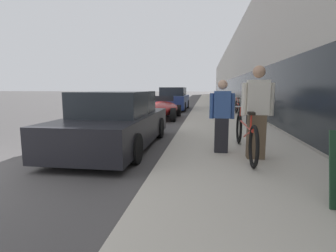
# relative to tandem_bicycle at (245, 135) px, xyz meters

# --- Properties ---
(sidewalk_slab) EXTENTS (3.23, 70.00, 0.10)m
(sidewalk_slab) POSITION_rel_tandem_bicycle_xyz_m (-0.07, 18.47, -0.45)
(sidewalk_slab) COLOR #BCB5A5
(sidewalk_slab) RESTS_ON ground
(storefront_facade) EXTENTS (10.01, 70.00, 6.35)m
(storefront_facade) POSITION_rel_tandem_bicycle_xyz_m (6.58, 26.47, 2.67)
(storefront_facade) COLOR #BCB7AD
(storefront_facade) RESTS_ON ground
(tandem_bicycle) EXTENTS (0.52, 2.78, 0.94)m
(tandem_bicycle) POSITION_rel_tandem_bicycle_xyz_m (0.00, 0.00, 0.00)
(tandem_bicycle) COLOR black
(tandem_bicycle) RESTS_ON sidewalk_slab
(person_rider) EXTENTS (0.60, 0.24, 1.78)m
(person_rider) POSITION_rel_tandem_bicycle_xyz_m (0.15, -0.36, 0.50)
(person_rider) COLOR brown
(person_rider) RESTS_ON sidewalk_slab
(person_bystander) EXTENTS (0.52, 0.20, 1.53)m
(person_bystander) POSITION_rel_tandem_bicycle_xyz_m (-0.49, 0.05, 0.37)
(person_bystander) COLOR black
(person_bystander) RESTS_ON sidewalk_slab
(bike_rack_hoop) EXTENTS (0.05, 0.60, 0.84)m
(bike_rack_hoop) POSITION_rel_tandem_bicycle_xyz_m (0.75, 4.48, 0.12)
(bike_rack_hoop) COLOR black
(bike_rack_hoop) RESTS_ON sidewalk_slab
(cruiser_bike_nearest) EXTENTS (0.52, 1.77, 0.86)m
(cruiser_bike_nearest) POSITION_rel_tandem_bicycle_xyz_m (1.03, 5.80, -0.03)
(cruiser_bike_nearest) COLOR black
(cruiser_bike_nearest) RESTS_ON sidewalk_slab
(cruiser_bike_middle) EXTENTS (0.52, 1.82, 0.90)m
(cruiser_bike_middle) POSITION_rel_tandem_bicycle_xyz_m (0.79, 8.25, -0.02)
(cruiser_bike_middle) COLOR black
(cruiser_bike_middle) RESTS_ON sidewalk_slab
(parked_sedan_curbside) EXTENTS (1.85, 4.53, 1.38)m
(parked_sedan_curbside) POSITION_rel_tandem_bicycle_xyz_m (-3.00, 0.62, 0.13)
(parked_sedan_curbside) COLOR black
(parked_sedan_curbside) RESTS_ON ground
(vintage_roadster_curbside) EXTENTS (1.73, 3.85, 1.08)m
(vintage_roadster_curbside) POSITION_rel_tandem_bicycle_xyz_m (-2.98, 6.90, -0.03)
(vintage_roadster_curbside) COLOR maroon
(vintage_roadster_curbside) RESTS_ON ground
(parked_sedan_far) EXTENTS (1.89, 4.66, 1.51)m
(parked_sedan_far) POSITION_rel_tandem_bicycle_xyz_m (-3.00, 12.09, 0.19)
(parked_sedan_far) COLOR navy
(parked_sedan_far) RESTS_ON ground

